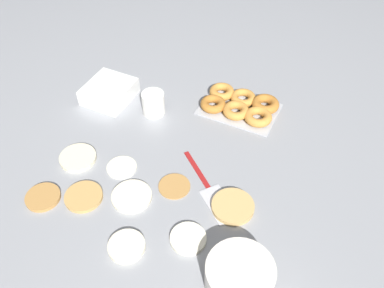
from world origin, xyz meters
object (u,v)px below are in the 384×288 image
at_px(pancake_3, 122,167).
at_px(spatula, 214,196).
at_px(paper_cup, 153,103).
at_px(pancake_7, 43,197).
at_px(pancake_5, 78,158).
at_px(donut_tray, 240,105).
at_px(container_stack, 109,92).
at_px(batter_bowl, 240,276).
at_px(pancake_8, 174,186).
at_px(pancake_4, 188,238).
at_px(pancake_6, 233,206).
at_px(pancake_2, 127,246).
at_px(pancake_0, 132,196).
at_px(pancake_1, 84,197).

bearing_deg(pancake_3, spatula, -175.52).
bearing_deg(spatula, paper_cup, -177.15).
bearing_deg(pancake_7, pancake_5, -89.81).
xyz_separation_m(pancake_5, donut_tray, (-0.35, -0.42, 0.01)).
relative_size(pancake_3, pancake_7, 0.92).
bearing_deg(pancake_3, paper_cup, -82.10).
relative_size(donut_tray, spatula, 1.07).
distance_m(pancake_7, container_stack, 0.44).
relative_size(batter_bowl, spatula, 0.67).
bearing_deg(pancake_7, batter_bowl, -179.44).
bearing_deg(pancake_8, pancake_5, 6.16).
xyz_separation_m(pancake_4, pancake_5, (0.41, -0.10, 0.00)).
distance_m(pancake_6, spatula, 0.06).
distance_m(pancake_2, pancake_8, 0.22).
xyz_separation_m(container_stack, spatula, (-0.49, 0.23, -0.02)).
bearing_deg(paper_cup, pancake_7, 77.37).
height_order(pancake_4, paper_cup, paper_cup).
bearing_deg(pancake_3, pancake_2, 125.26).
xyz_separation_m(pancake_3, paper_cup, (0.03, -0.25, 0.03)).
distance_m(paper_cup, spatula, 0.39).
bearing_deg(pancake_7, pancake_4, -172.16).
bearing_deg(paper_cup, pancake_0, 109.49).
distance_m(pancake_6, donut_tray, 0.40).
distance_m(pancake_5, paper_cup, 0.30).
distance_m(pancake_7, pancake_8, 0.36).
bearing_deg(pancake_7, pancake_8, -147.90).
xyz_separation_m(pancake_1, pancake_6, (-0.38, -0.14, 0.00)).
distance_m(pancake_7, spatula, 0.46).
relative_size(pancake_2, batter_bowl, 0.59).
relative_size(pancake_6, pancake_8, 1.28).
distance_m(pancake_2, pancake_7, 0.28).
distance_m(pancake_0, pancake_3, 0.11).
relative_size(pancake_0, pancake_4, 1.20).
xyz_separation_m(pancake_6, batter_bowl, (-0.09, 0.19, 0.03)).
bearing_deg(pancake_0, batter_bowl, 163.82).
height_order(pancake_2, pancake_7, pancake_2).
height_order(pancake_6, donut_tray, donut_tray).
relative_size(pancake_4, pancake_6, 0.80).
height_order(pancake_0, batter_bowl, batter_bowl).
distance_m(pancake_0, paper_cup, 0.35).
xyz_separation_m(pancake_7, donut_tray, (-0.35, -0.57, 0.01)).
relative_size(pancake_1, pancake_3, 1.19).
relative_size(pancake_2, pancake_8, 1.04).
xyz_separation_m(pancake_5, container_stack, (0.07, -0.28, 0.02)).
bearing_deg(pancake_1, container_stack, -65.98).
distance_m(pancake_6, pancake_7, 0.51).
bearing_deg(donut_tray, batter_bowl, 110.65).
height_order(pancake_5, batter_bowl, batter_bowl).
relative_size(pancake_6, spatula, 0.49).
bearing_deg(pancake_6, pancake_0, 18.40).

